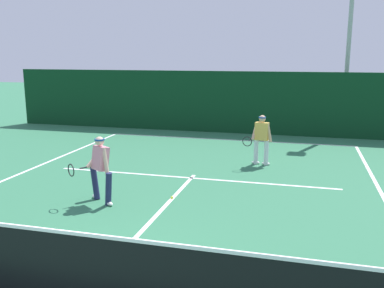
{
  "coord_description": "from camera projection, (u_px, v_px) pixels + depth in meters",
  "views": [
    {
      "loc": [
        2.88,
        -4.64,
        3.32
      ],
      "look_at": [
        0.07,
        5.91,
        1.0
      ],
      "focal_mm": 39.46,
      "sensor_mm": 36.0,
      "label": 1
    }
  ],
  "objects": [
    {
      "name": "player_far",
      "position": [
        261.0,
        138.0,
        12.83
      ],
      "size": [
        0.85,
        0.85,
        1.53
      ],
      "rotation": [
        0.0,
        0.0,
        2.97
      ],
      "color": "silver",
      "rests_on": "ground_plane"
    },
    {
      "name": "light_pole",
      "position": [
        351.0,
        20.0,
        17.19
      ],
      "size": [
        0.55,
        0.44,
        7.73
      ],
      "color": "#9EA39E",
      "rests_on": "ground_plane"
    },
    {
      "name": "tennis_net",
      "position": [
        74.0,
        266.0,
        5.69
      ],
      "size": [
        10.58,
        0.09,
        1.09
      ],
      "color": "#1E4723",
      "rests_on": "ground_plane"
    },
    {
      "name": "court_line_service",
      "position": [
        191.0,
        178.0,
        11.57
      ],
      "size": [
        7.87,
        0.1,
        0.01
      ],
      "primitive_type": "cube",
      "color": "white",
      "rests_on": "ground_plane"
    },
    {
      "name": "court_line_baseline_far",
      "position": [
        227.0,
        140.0,
        16.76
      ],
      "size": [
        9.65,
        0.1,
        0.01
      ],
      "primitive_type": "cube",
      "color": "white",
      "rests_on": "ground_plane"
    },
    {
      "name": "back_fence_windscreen",
      "position": [
        234.0,
        102.0,
        17.97
      ],
      "size": [
        20.52,
        0.12,
        2.64
      ],
      "primitive_type": "cube",
      "color": "#0C351B",
      "rests_on": "ground_plane"
    },
    {
      "name": "player_near",
      "position": [
        100.0,
        167.0,
        9.52
      ],
      "size": [
        1.07,
        0.79,
        1.54
      ],
      "rotation": [
        0.0,
        0.0,
        2.55
      ],
      "color": "#1E234C",
      "rests_on": "ground_plane"
    },
    {
      "name": "tennis_ball",
      "position": [
        172.0,
        197.0,
        9.89
      ],
      "size": [
        0.07,
        0.07,
        0.07
      ],
      "primitive_type": "sphere",
      "color": "#D1E033",
      "rests_on": "ground_plane"
    },
    {
      "name": "court_line_centre",
      "position": [
        155.0,
        216.0,
        8.82
      ],
      "size": [
        0.1,
        6.4,
        0.01
      ],
      "primitive_type": "cube",
      "color": "white",
      "rests_on": "ground_plane"
    }
  ]
}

